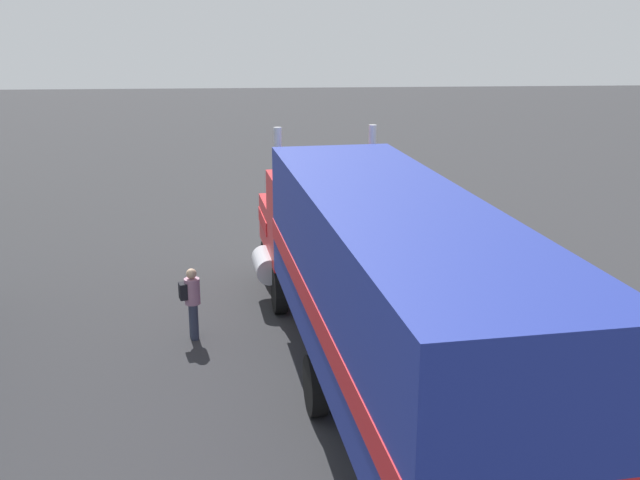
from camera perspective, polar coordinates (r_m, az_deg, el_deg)
ground_plane at (r=19.75m, az=0.87°, el=-3.80°), size 120.00×120.00×0.00m
lane_stripe_near at (r=21.29m, az=10.04°, el=-2.52°), size 4.39×0.64×0.01m
lane_stripe_mid at (r=19.56m, az=19.43°, el=-4.97°), size 4.39×0.64×0.01m
semi_truck at (r=13.20m, az=4.25°, el=-2.68°), size 14.35×4.28×4.50m
person_bystander at (r=16.77m, az=-9.70°, el=-4.55°), size 0.37×0.47×1.63m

